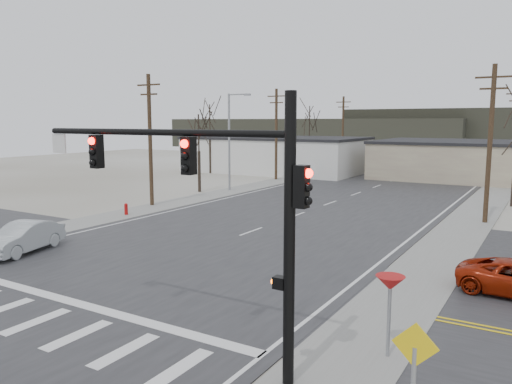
# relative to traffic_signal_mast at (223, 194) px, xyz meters

# --- Properties ---
(ground) EXTENTS (140.00, 140.00, 0.00)m
(ground) POSITION_rel_traffic_signal_mast_xyz_m (-7.89, 6.20, -4.67)
(ground) COLOR silver
(ground) RESTS_ON ground
(main_road) EXTENTS (18.00, 110.00, 0.05)m
(main_road) POSITION_rel_traffic_signal_mast_xyz_m (-7.89, 21.20, -4.65)
(main_road) COLOR #272729
(main_road) RESTS_ON ground
(cross_road) EXTENTS (90.00, 10.00, 0.04)m
(cross_road) POSITION_rel_traffic_signal_mast_xyz_m (-7.89, 6.20, -4.65)
(cross_road) COLOR #272729
(cross_road) RESTS_ON ground
(sidewalk_left) EXTENTS (3.00, 90.00, 0.06)m
(sidewalk_left) POSITION_rel_traffic_signal_mast_xyz_m (-18.49, 26.20, -4.64)
(sidewalk_left) COLOR gray
(sidewalk_left) RESTS_ON ground
(sidewalk_right) EXTENTS (3.00, 90.00, 0.06)m
(sidewalk_right) POSITION_rel_traffic_signal_mast_xyz_m (2.71, 26.20, -4.64)
(sidewalk_right) COLOR gray
(sidewalk_right) RESTS_ON ground
(traffic_signal_mast) EXTENTS (8.95, 0.43, 7.20)m
(traffic_signal_mast) POSITION_rel_traffic_signal_mast_xyz_m (0.00, 0.00, 0.00)
(traffic_signal_mast) COLOR black
(traffic_signal_mast) RESTS_ON ground
(fire_hydrant) EXTENTS (0.24, 0.24, 0.87)m
(fire_hydrant) POSITION_rel_traffic_signal_mast_xyz_m (-18.09, 14.20, -4.22)
(fire_hydrant) COLOR #A50C0C
(fire_hydrant) RESTS_ON ground
(yield_sign) EXTENTS (0.80, 0.80, 2.35)m
(yield_sign) POSITION_rel_traffic_signal_mast_xyz_m (3.61, 2.70, -2.61)
(yield_sign) COLOR gray
(yield_sign) RESTS_ON ground
(diamond_sign) EXTENTS (0.92, 0.10, 2.61)m
(diamond_sign) POSITION_rel_traffic_signal_mast_xyz_m (5.11, -0.80, -3.07)
(diamond_sign) COLOR gray
(diamond_sign) RESTS_ON ground
(building_left_far) EXTENTS (22.30, 12.30, 4.50)m
(building_left_far) POSITION_rel_traffic_signal_mast_xyz_m (-23.89, 46.20, -2.42)
(building_left_far) COLOR silver
(building_left_far) RESTS_ON ground
(building_right_far) EXTENTS (26.30, 14.30, 4.30)m
(building_right_far) POSITION_rel_traffic_signal_mast_xyz_m (2.11, 50.20, -2.52)
(building_right_far) COLOR #BDB590
(building_right_far) RESTS_ON ground
(upole_left_b) EXTENTS (2.20, 0.30, 10.00)m
(upole_left_b) POSITION_rel_traffic_signal_mast_xyz_m (-19.39, 18.20, 0.55)
(upole_left_b) COLOR #44311F
(upole_left_b) RESTS_ON ground
(upole_left_c) EXTENTS (2.20, 0.30, 10.00)m
(upole_left_c) POSITION_rel_traffic_signal_mast_xyz_m (-19.39, 38.20, 0.55)
(upole_left_c) COLOR #44311F
(upole_left_c) RESTS_ON ground
(upole_left_d) EXTENTS (2.20, 0.30, 10.00)m
(upole_left_d) POSITION_rel_traffic_signal_mast_xyz_m (-19.39, 58.20, 0.55)
(upole_left_d) COLOR #44311F
(upole_left_d) RESTS_ON ground
(upole_right_a) EXTENTS (2.20, 0.30, 10.00)m
(upole_right_a) POSITION_rel_traffic_signal_mast_xyz_m (3.61, 24.20, 0.55)
(upole_right_a) COLOR #44311F
(upole_right_a) RESTS_ON ground
(streetlight_main) EXTENTS (2.40, 0.25, 9.00)m
(streetlight_main) POSITION_rel_traffic_signal_mast_xyz_m (-18.69, 28.20, 0.41)
(streetlight_main) COLOR gray
(streetlight_main) RESTS_ON ground
(tree_left_near) EXTENTS (3.30, 3.30, 7.35)m
(tree_left_near) POSITION_rel_traffic_signal_mast_xyz_m (-20.89, 26.20, 0.55)
(tree_left_near) COLOR #32291E
(tree_left_near) RESTS_ON ground
(tree_left_far) EXTENTS (3.96, 3.96, 8.82)m
(tree_left_far) POSITION_rel_traffic_signal_mast_xyz_m (-21.89, 52.20, 1.61)
(tree_left_far) COLOR #32291E
(tree_left_far) RESTS_ON ground
(tree_left_mid) EXTENTS (3.96, 3.96, 8.82)m
(tree_left_mid) POSITION_rel_traffic_signal_mast_xyz_m (-29.89, 40.20, 1.61)
(tree_left_mid) COLOR #32291E
(tree_left_mid) RESTS_ON ground
(hill_left) EXTENTS (70.00, 18.00, 7.00)m
(hill_left) POSITION_rel_traffic_signal_mast_xyz_m (-42.89, 98.20, -1.17)
(hill_left) COLOR #333026
(hill_left) RESTS_ON ground
(sedan_crossing) EXTENTS (2.64, 4.76, 1.49)m
(sedan_crossing) POSITION_rel_traffic_signal_mast_xyz_m (-15.15, 4.39, -3.89)
(sedan_crossing) COLOR #AAB2B5
(sedan_crossing) RESTS_ON main_road
(car_far_a) EXTENTS (4.36, 6.14, 1.65)m
(car_far_a) POSITION_rel_traffic_signal_mast_xyz_m (-8.81, 55.36, -3.80)
(car_far_a) COLOR black
(car_far_a) RESTS_ON main_road
(car_far_b) EXTENTS (2.09, 3.81, 1.23)m
(car_far_b) POSITION_rel_traffic_signal_mast_xyz_m (-9.79, 64.45, -4.01)
(car_far_b) COLOR black
(car_far_b) RESTS_ON main_road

